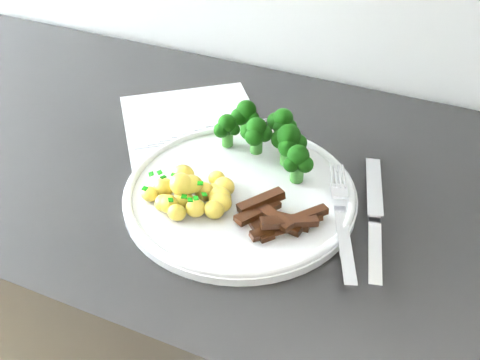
{
  "coord_description": "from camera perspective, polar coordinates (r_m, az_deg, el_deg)",
  "views": [
    {
      "loc": [
        0.16,
        1.09,
        1.39
      ],
      "look_at": [
        -0.07,
        1.62,
        0.94
      ],
      "focal_mm": 41.72,
      "sensor_mm": 36.0,
      "label": 1
    }
  ],
  "objects": [
    {
      "name": "beef_strips",
      "position": [
        0.69,
        3.78,
        -3.87
      ],
      "size": [
        0.11,
        0.09,
        0.03
      ],
      "color": "black",
      "rests_on": "plate"
    },
    {
      "name": "plate",
      "position": [
        0.75,
        -0.0,
        -1.27
      ],
      "size": [
        0.31,
        0.31,
        0.02
      ],
      "color": "white",
      "rests_on": "counter"
    },
    {
      "name": "potatoes",
      "position": [
        0.72,
        -4.67,
        -1.36
      ],
      "size": [
        0.12,
        0.1,
        0.05
      ],
      "color": "yellow",
      "rests_on": "plate"
    },
    {
      "name": "knife",
      "position": [
        0.71,
        13.57,
        -5.08
      ],
      "size": [
        0.07,
        0.23,
        0.03
      ],
      "color": "silver",
      "rests_on": "plate"
    },
    {
      "name": "fork",
      "position": [
        0.7,
        10.46,
        -4.49
      ],
      "size": [
        0.09,
        0.21,
        0.02
      ],
      "color": "silver",
      "rests_on": "plate"
    },
    {
      "name": "broccoli",
      "position": [
        0.78,
        3.02,
        4.76
      ],
      "size": [
        0.16,
        0.11,
        0.07
      ],
      "color": "#285C1D",
      "rests_on": "plate"
    },
    {
      "name": "recipe_paper",
      "position": [
        0.87,
        -4.35,
        4.39
      ],
      "size": [
        0.35,
        0.37,
        0.0
      ],
      "color": "white",
      "rests_on": "counter"
    }
  ]
}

